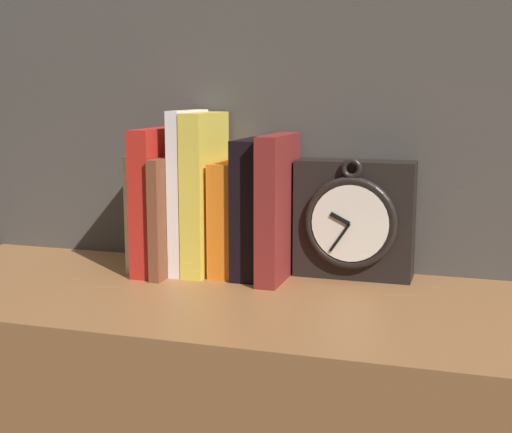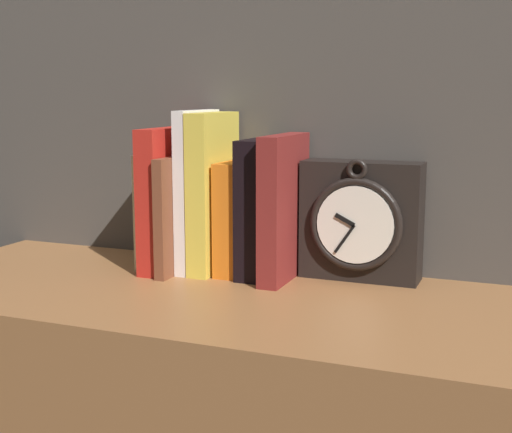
# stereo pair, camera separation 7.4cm
# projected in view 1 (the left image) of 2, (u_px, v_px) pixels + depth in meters

# --- Properties ---
(clock) EXTENTS (0.18, 0.07, 0.18)m
(clock) POSITION_uv_depth(u_px,v_px,m) (354.00, 219.00, 1.07)
(clock) COLOR black
(clock) RESTS_ON bookshelf
(book_slot0_cream) EXTENTS (0.02, 0.12, 0.18)m
(book_slot0_cream) POSITION_uv_depth(u_px,v_px,m) (148.00, 210.00, 1.14)
(book_slot0_cream) COLOR beige
(book_slot0_cream) RESTS_ON bookshelf
(book_slot1_red) EXTENTS (0.03, 0.15, 0.22)m
(book_slot1_red) POSITION_uv_depth(u_px,v_px,m) (159.00, 200.00, 1.11)
(book_slot1_red) COLOR red
(book_slot1_red) RESTS_ON bookshelf
(book_slot2_brown) EXTENTS (0.02, 0.16, 0.18)m
(book_slot2_brown) POSITION_uv_depth(u_px,v_px,m) (174.00, 214.00, 1.11)
(book_slot2_brown) COLOR brown
(book_slot2_brown) RESTS_ON bookshelf
(book_slot3_white) EXTENTS (0.02, 0.13, 0.25)m
(book_slot3_white) POSITION_uv_depth(u_px,v_px,m) (189.00, 191.00, 1.11)
(book_slot3_white) COLOR white
(book_slot3_white) RESTS_ON bookshelf
(book_slot4_yellow) EXTENTS (0.03, 0.13, 0.25)m
(book_slot4_yellow) POSITION_uv_depth(u_px,v_px,m) (205.00, 193.00, 1.10)
(book_slot4_yellow) COLOR yellow
(book_slot4_yellow) RESTS_ON bookshelf
(book_slot5_orange) EXTENTS (0.04, 0.12, 0.17)m
(book_slot5_orange) POSITION_uv_depth(u_px,v_px,m) (231.00, 217.00, 1.10)
(book_slot5_orange) COLOR orange
(book_slot5_orange) RESTS_ON bookshelf
(book_slot6_black) EXTENTS (0.04, 0.13, 0.21)m
(book_slot6_black) POSITION_uv_depth(u_px,v_px,m) (255.00, 208.00, 1.08)
(book_slot6_black) COLOR black
(book_slot6_black) RESTS_ON bookshelf
(book_slot7_maroon) EXTENTS (0.03, 0.15, 0.22)m
(book_slot7_maroon) POSITION_uv_depth(u_px,v_px,m) (278.00, 207.00, 1.06)
(book_slot7_maroon) COLOR maroon
(book_slot7_maroon) RESTS_ON bookshelf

